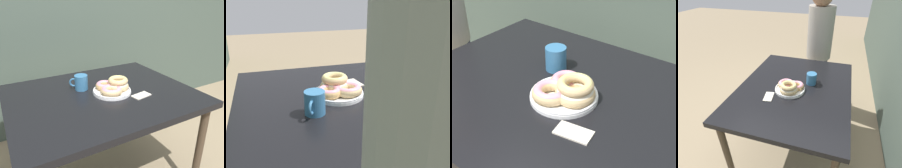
# 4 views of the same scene
# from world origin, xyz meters

# --- Properties ---
(ground_plane) EXTENTS (14.00, 14.00, 0.00)m
(ground_plane) POSITION_xyz_m (0.00, 0.00, 0.00)
(ground_plane) COLOR #937F60
(dining_table) EXTENTS (1.16, 0.92, 0.74)m
(dining_table) POSITION_xyz_m (0.00, 0.20, 0.67)
(dining_table) COLOR black
(dining_table) RESTS_ON ground_plane
(donut_plate) EXTENTS (0.26, 0.26, 0.09)m
(donut_plate) POSITION_xyz_m (0.07, 0.18, 0.78)
(donut_plate) COLOR white
(donut_plate) RESTS_ON dining_table
(coffee_mug) EXTENTS (0.12, 0.09, 0.10)m
(coffee_mug) POSITION_xyz_m (-0.09, 0.32, 0.79)
(coffee_mug) COLOR teal
(coffee_mug) RESTS_ON dining_table
(person_figure) EXTENTS (0.34, 0.29, 1.48)m
(person_figure) POSITION_xyz_m (-0.84, 0.27, 0.77)
(person_figure) COLOR #232838
(person_figure) RESTS_ON ground_plane
(napkin) EXTENTS (0.13, 0.08, 0.01)m
(napkin) POSITION_xyz_m (0.20, 0.04, 0.74)
(napkin) COLOR beige
(napkin) RESTS_ON dining_table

